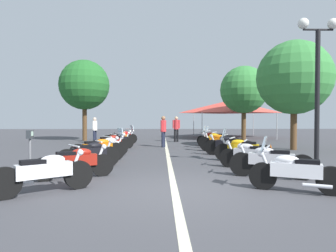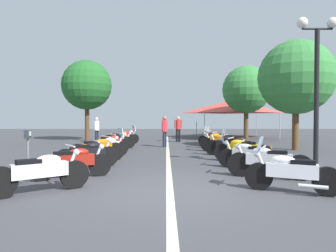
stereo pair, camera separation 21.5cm
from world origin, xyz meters
name	(u,v)px [view 2 (the right image)]	position (x,y,z in m)	size (l,w,h in m)	color
ground_plane	(170,190)	(0.00, 0.00, 0.00)	(80.00, 80.00, 0.00)	#424247
lane_centre_stripe	(168,154)	(6.76, 0.00, 0.00)	(27.96, 0.16, 0.01)	beige
motorcycle_left_row_0	(41,172)	(-0.21, 2.76, 0.46)	(1.37, 1.80, 1.00)	black
motorcycle_left_row_1	(73,161)	(1.37, 2.57, 0.45)	(1.12, 1.94, 0.99)	black
motorcycle_left_row_2	(89,154)	(3.00, 2.58, 0.46)	(1.39, 1.76, 1.01)	black
motorcycle_left_row_3	(98,149)	(4.56, 2.65, 0.47)	(1.11, 1.93, 1.02)	black
motorcycle_left_row_4	(107,146)	(5.91, 2.57, 0.46)	(1.36, 1.68, 1.19)	black
motorcycle_left_row_5	(111,143)	(7.65, 2.72, 0.45)	(1.29, 1.72, 0.99)	black
motorcycle_left_row_6	(118,140)	(8.99, 2.60, 0.46)	(1.31, 1.67, 1.00)	black
motorcycle_left_row_7	(120,138)	(10.67, 2.75, 0.47)	(1.25, 1.83, 1.02)	black
motorcycle_left_row_8	(124,137)	(12.21, 2.74, 0.46)	(1.14, 1.86, 1.20)	black
motorcycle_right_row_0	(290,172)	(-0.21, -2.58, 0.46)	(1.03, 1.84, 1.19)	black
motorcycle_right_row_1	(268,161)	(1.33, -2.64, 0.46)	(1.02, 2.10, 1.01)	black
motorcycle_right_row_2	(249,155)	(2.77, -2.55, 0.45)	(1.09, 1.87, 0.99)	black
motorcycle_right_row_3	(242,149)	(4.34, -2.72, 0.47)	(1.00, 2.02, 1.22)	black
motorcycle_right_row_4	(229,145)	(6.07, -2.63, 0.47)	(1.16, 2.04, 1.02)	black
motorcycle_right_row_5	(222,142)	(7.66, -2.60, 0.48)	(1.08, 2.03, 1.22)	black
motorcycle_right_row_6	(218,140)	(9.18, -2.68, 0.47)	(1.04, 2.01, 1.21)	black
motorcycle_right_row_7	(215,138)	(10.72, -2.80, 0.45)	(1.04, 1.96, 0.98)	black
street_lamp_twin_globe	(317,66)	(2.27, -4.40, 3.17)	(0.32, 1.22, 4.59)	black
parking_meter	(28,145)	(1.29, 3.73, 0.90)	(0.19, 0.14, 1.29)	slate
traffic_cone_0	(271,152)	(4.81, -3.96, 0.29)	(0.36, 0.36, 0.61)	orange
bystander_0	(178,127)	(13.81, -0.75, 1.03)	(0.32, 0.52, 1.75)	black
bystander_1	(165,129)	(10.05, 0.17, 1.03)	(0.49, 0.32, 1.75)	#1E2338
bystander_2	(97,128)	(12.68, 4.59, 0.99)	(0.51, 0.32, 1.69)	#1E2338
roadside_tree_0	(246,90)	(14.30, -5.58, 3.64)	(3.34, 3.34, 5.33)	brown
roadside_tree_1	(87,85)	(14.99, 5.83, 4.03)	(3.58, 3.58, 5.83)	brown
roadside_tree_2	(296,78)	(8.46, -6.51, 3.69)	(3.76, 3.76, 5.58)	brown
event_tent	(234,106)	(18.63, -5.68, 2.65)	(6.37, 6.37, 3.20)	#E54C3F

